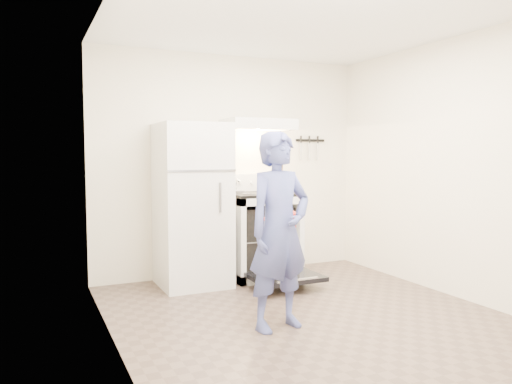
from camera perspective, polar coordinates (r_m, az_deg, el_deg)
floor at (r=4.37m, az=6.28°, el=-14.09°), size 3.60×3.60×0.00m
back_wall at (r=5.77m, az=-2.88°, el=3.05°), size 3.20×0.02×2.50m
refrigerator at (r=5.27m, az=-7.31°, el=-1.47°), size 0.70×0.70×1.70m
stove_body at (r=5.64m, az=0.56°, el=-5.05°), size 0.76×0.65×0.92m
cooktop at (r=5.58m, az=0.57°, el=-0.24°), size 0.76×0.65×0.03m
backsplash at (r=5.83m, az=-0.63°, el=1.10°), size 0.76×0.07×0.20m
oven_door at (r=5.18m, az=3.42°, el=-9.68°), size 0.70×0.54×0.04m
oven_rack at (r=5.64m, az=0.56°, el=-5.25°), size 0.60×0.52×0.01m
range_hood at (r=5.64m, az=0.24°, el=7.70°), size 0.76×0.50×0.12m
knife_strip at (r=6.22m, az=6.21°, el=5.89°), size 0.40×0.02×0.03m
pizza_stone at (r=5.62m, az=0.98°, el=-5.14°), size 0.31×0.31×0.02m
tea_kettle at (r=5.66m, az=-3.01°, el=1.30°), size 0.21×0.18×0.26m
utensil_jar at (r=5.54m, az=2.89°, el=0.87°), size 0.10×0.10×0.13m
person at (r=3.94m, az=2.69°, el=-4.44°), size 0.63×0.47×1.56m
dutch_oven at (r=4.34m, az=2.91°, el=-3.25°), size 0.33×0.26×0.22m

